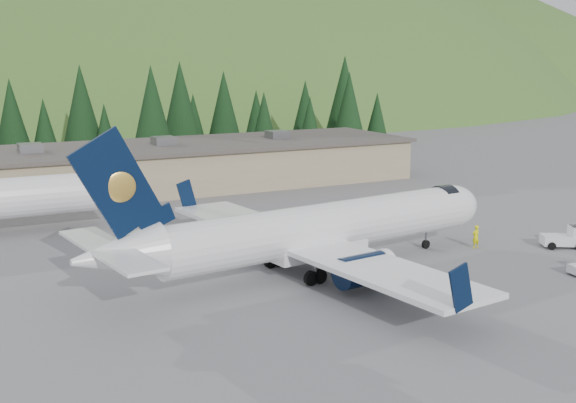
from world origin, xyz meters
The scene contains 7 objects.
ground centered at (0.00, 0.00, 0.00)m, with size 600.00×600.00×0.00m, color #5A5A5F.
airliner centered at (-0.99, -0.13, 3.02)m, with size 34.18×32.17×11.34m.
baggage_tug_b centered at (20.67, -3.66, 0.80)m, with size 3.72×3.16×1.78m.
terminal_building centered at (-5.01, 38.00, 2.62)m, with size 71.00×17.00×6.10m.
ramp_worker centered at (13.86, -0.46, 0.96)m, with size 0.70×0.46×1.91m, color #DCE004.
tree_line centered at (-7.31, 61.34, 7.39)m, with size 110.02×18.98×14.42m.
hills centered at (53.34, 207.38, -82.80)m, with size 614.00×330.00×300.00m.
Camera 1 is at (-25.79, -44.04, 15.28)m, focal length 45.00 mm.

